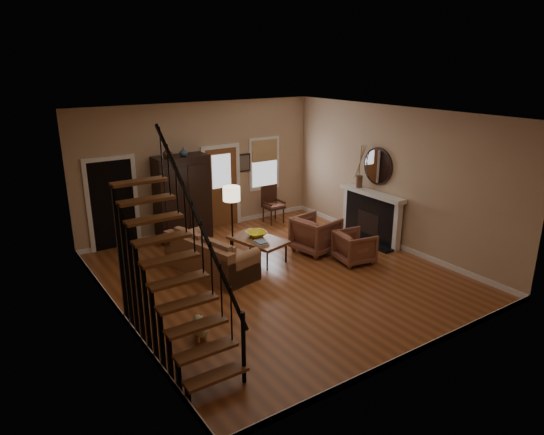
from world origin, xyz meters
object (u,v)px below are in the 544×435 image
armoire (183,198)px  floor_lamp (232,223)px  sofa (211,255)px  armchair_left (354,247)px  coffee_table (258,249)px  armchair_right (316,234)px  side_chair (273,205)px

armoire → floor_lamp: size_ratio=1.27×
sofa → armoire: bearing=67.8°
armoire → armchair_left: (2.51, -3.46, -0.70)m
armchair_left → sofa: bearing=75.1°
sofa → coffee_table: size_ratio=1.60×
floor_lamp → armoire: bearing=103.5°
armchair_left → armchair_right: bearing=27.6°
coffee_table → side_chair: size_ratio=1.27×
armchair_right → floor_lamp: 1.98m
sofa → armchair_left: 3.14m
coffee_table → sofa: bearing=-179.6°
armoire → sofa: bearing=-99.3°
coffee_table → side_chair: side_chair is taller
armchair_right → side_chair: size_ratio=0.91×
coffee_table → floor_lamp: (-0.40, 0.44, 0.58)m
armoire → sofa: size_ratio=1.01×
coffee_table → armchair_right: bearing=-13.5°
sofa → floor_lamp: 0.99m
armchair_left → armchair_right: 1.01m
sofa → side_chair: bearing=21.3°
armoire → armchair_left: 4.33m
sofa → armchair_left: sofa is taller
armchair_left → floor_lamp: size_ratio=0.47×
sofa → armchair_left: bearing=-37.0°
sofa → coffee_table: 1.18m
floor_lamp → side_chair: 2.65m
armoire → coffee_table: size_ratio=1.62×
armchair_left → floor_lamp: 2.76m
armoire → armchair_right: size_ratio=2.27×
floor_lamp → coffee_table: bearing=-47.9°
coffee_table → armchair_right: armchair_right is taller
armoire → sofa: armoire is taller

